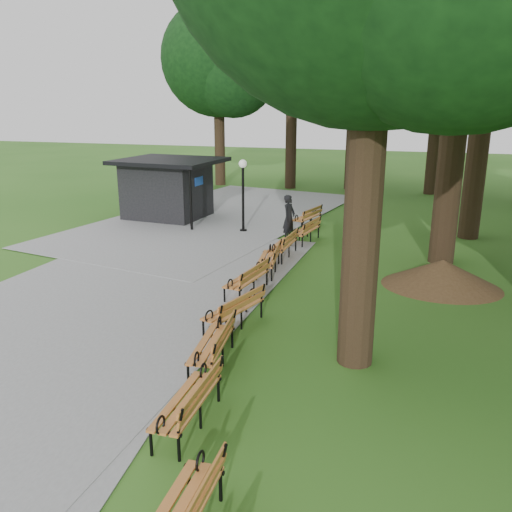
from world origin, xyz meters
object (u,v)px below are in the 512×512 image
(bench_6, at_px, (268,259))
(kiosk, at_px, (167,188))
(lamp_post, at_px, (243,180))
(bench_2, at_px, (187,402))
(bench_4, at_px, (234,309))
(bench_8, at_px, (305,231))
(bench_3, at_px, (211,345))
(bench_5, at_px, (246,279))
(bench_9, at_px, (307,217))
(person, at_px, (289,218))
(bench_7, at_px, (283,245))
(dirt_mound, at_px, (442,273))

(bench_6, bearing_deg, kiosk, -142.21)
(lamp_post, xyz_separation_m, bench_2, (3.30, -12.60, -1.63))
(bench_4, bearing_deg, kiosk, -130.20)
(kiosk, bearing_deg, bench_8, -14.97)
(bench_3, distance_m, bench_4, 1.85)
(bench_5, xyz_separation_m, bench_6, (0.04, 1.93, 0.00))
(bench_9, bearing_deg, person, 8.40)
(kiosk, relative_size, bench_4, 2.20)
(bench_5, xyz_separation_m, bench_7, (0.06, 3.61, 0.00))
(bench_2, relative_size, bench_4, 1.00)
(kiosk, bearing_deg, bench_9, 3.57)
(person, bearing_deg, bench_4, -161.92)
(lamp_post, height_order, dirt_mound, lamp_post)
(bench_6, bearing_deg, bench_3, -2.63)
(dirt_mound, height_order, bench_6, bench_6)
(person, height_order, bench_3, person)
(kiosk, xyz_separation_m, bench_9, (6.31, -0.13, -0.87))
(bench_8, height_order, bench_9, same)
(lamp_post, xyz_separation_m, dirt_mound, (7.33, -4.46, -1.68))
(bench_7, xyz_separation_m, bench_8, (0.28, 2.20, 0.00))
(dirt_mound, distance_m, bench_7, 5.14)
(bench_4, relative_size, bench_9, 1.00)
(bench_7, relative_size, bench_8, 1.00)
(bench_6, relative_size, bench_8, 1.00)
(bench_4, xyz_separation_m, bench_5, (-0.38, 2.11, 0.00))
(kiosk, relative_size, dirt_mound, 1.53)
(lamp_post, distance_m, bench_4, 9.32)
(person, bearing_deg, bench_6, -161.89)
(lamp_post, distance_m, bench_6, 5.53)
(bench_5, xyz_separation_m, bench_8, (0.35, 5.81, 0.00))
(bench_2, bearing_deg, bench_7, -175.56)
(bench_7, distance_m, bench_8, 2.22)
(bench_3, relative_size, bench_9, 1.00)
(bench_2, relative_size, bench_3, 1.00)
(person, height_order, bench_7, person)
(bench_4, height_order, bench_6, same)
(bench_5, relative_size, bench_6, 1.00)
(bench_9, bearing_deg, bench_4, 16.63)
(dirt_mound, relative_size, bench_9, 1.44)
(dirt_mound, relative_size, bench_7, 1.44)
(person, bearing_deg, bench_5, -163.90)
(kiosk, height_order, bench_7, kiosk)
(bench_6, distance_m, bench_9, 6.16)
(bench_2, relative_size, bench_6, 1.00)
(lamp_post, bearing_deg, bench_7, -51.85)
(kiosk, xyz_separation_m, bench_4, (6.77, -10.33, -0.87))
(bench_5, relative_size, bench_8, 1.00)
(person, distance_m, bench_6, 4.02)
(person, relative_size, kiosk, 0.41)
(bench_5, distance_m, bench_6, 1.94)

